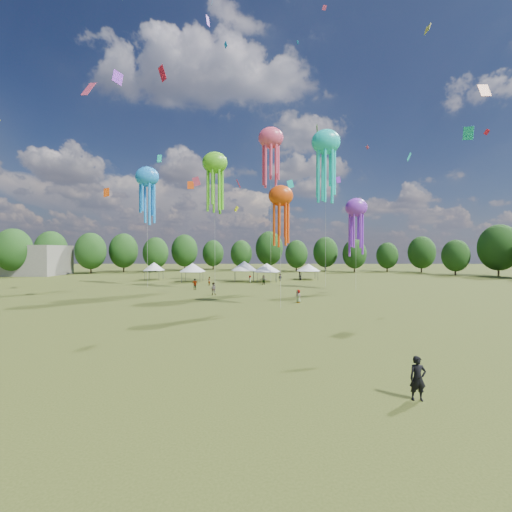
{
  "coord_description": "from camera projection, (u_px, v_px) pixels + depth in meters",
  "views": [
    {
      "loc": [
        1.05,
        -16.15,
        6.47
      ],
      "look_at": [
        0.84,
        15.0,
        6.0
      ],
      "focal_mm": 23.11,
      "sensor_mm": 36.0,
      "label": 1
    }
  ],
  "objects": [
    {
      "name": "spectators_far",
      "position": [
        262.0,
        280.0,
        62.65
      ],
      "size": [
        20.89,
        33.16,
        1.88
      ],
      "color": "gray",
      "rests_on": "ground"
    },
    {
      "name": "small_kites",
      "position": [
        247.0,
        120.0,
        58.0
      ],
      "size": [
        77.07,
        65.03,
        44.48
      ],
      "color": "#59C520",
      "rests_on": "ground"
    },
    {
      "name": "festival_tents",
      "position": [
        237.0,
        267.0,
        71.09
      ],
      "size": [
        39.68,
        10.94,
        4.34
      ],
      "color": "#47474C",
      "rests_on": "ground"
    },
    {
      "name": "show_kites",
      "position": [
        268.0,
        170.0,
        57.53
      ],
      "size": [
        39.98,
        28.63,
        30.15
      ],
      "color": "#59C520",
      "rests_on": "ground"
    },
    {
      "name": "ground",
      "position": [
        237.0,
        382.0,
        16.25
      ],
      "size": [
        300.0,
        300.0,
        0.0
      ],
      "primitive_type": "plane",
      "color": "#384416",
      "rests_on": "ground"
    },
    {
      "name": "spectator_near",
      "position": [
        213.0,
        289.0,
        48.21
      ],
      "size": [
        0.92,
        0.72,
        1.86
      ],
      "primitive_type": "imported",
      "rotation": [
        0.0,
        0.0,
        3.13
      ],
      "color": "gray",
      "rests_on": "ground"
    },
    {
      "name": "observer_main",
      "position": [
        418.0,
        378.0,
        14.25
      ],
      "size": [
        0.72,
        0.5,
        1.91
      ],
      "primitive_type": "imported",
      "rotation": [
        0.0,
        0.0,
        -0.07
      ],
      "color": "black",
      "rests_on": "ground"
    },
    {
      "name": "treeline",
      "position": [
        238.0,
        251.0,
        78.69
      ],
      "size": [
        201.57,
        95.24,
        13.43
      ],
      "color": "#38281C",
      "rests_on": "ground"
    }
  ]
}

